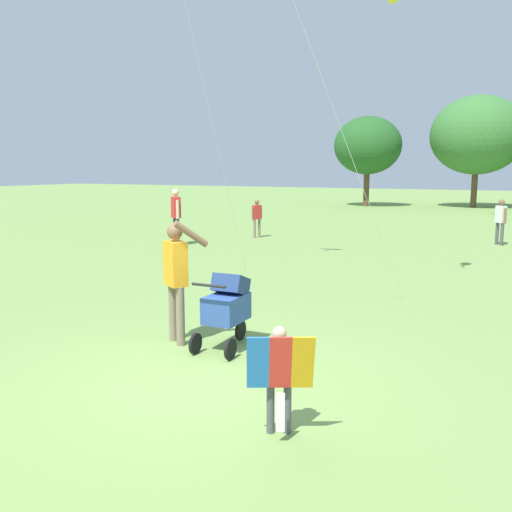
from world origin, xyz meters
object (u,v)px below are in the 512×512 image
at_px(person_red_shirt, 176,212).
at_px(person_couple_left, 257,215).
at_px(person_sitting_far, 501,218).
at_px(stroller, 227,304).
at_px(child_with_butterfly_kite, 279,370).
at_px(person_adult_flyer, 176,272).

relative_size(person_red_shirt, person_couple_left, 1.34).
relative_size(person_sitting_far, person_couple_left, 1.09).
distance_m(stroller, person_couple_left, 12.08).
bearing_deg(person_sitting_far, person_red_shirt, -153.35).
xyz_separation_m(child_with_butterfly_kite, stroller, (-1.65, 1.95, -0.02)).
bearing_deg(person_adult_flyer, stroller, 8.53).
xyz_separation_m(person_sitting_far, person_couple_left, (-7.72, -1.72, -0.07)).
height_order(stroller, person_couple_left, person_couple_left).
height_order(person_red_shirt, person_couple_left, person_red_shirt).
height_order(stroller, person_red_shirt, person_red_shirt).
bearing_deg(person_couple_left, person_adult_flyer, -68.95).
xyz_separation_m(child_with_butterfly_kite, person_couple_left, (-6.65, 12.94, 0.16)).
bearing_deg(person_sitting_far, stroller, -102.06).
height_order(child_with_butterfly_kite, person_adult_flyer, person_adult_flyer).
xyz_separation_m(child_with_butterfly_kite, person_sitting_far, (1.07, 14.66, 0.23)).
height_order(person_adult_flyer, person_red_shirt, person_red_shirt).
height_order(person_adult_flyer, person_sitting_far, person_adult_flyer).
bearing_deg(person_couple_left, child_with_butterfly_kite, -62.79).
distance_m(child_with_butterfly_kite, person_couple_left, 14.55).
xyz_separation_m(stroller, person_red_shirt, (-6.43, 8.12, 0.44)).
bearing_deg(stroller, person_couple_left, 114.50).
bearing_deg(person_red_shirt, stroller, -51.65).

